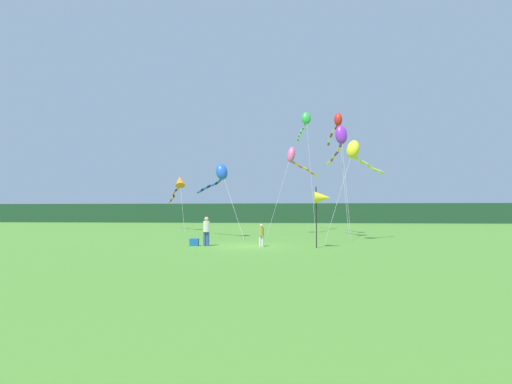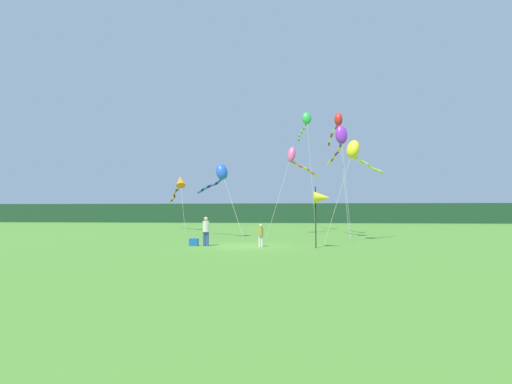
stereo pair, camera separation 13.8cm
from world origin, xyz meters
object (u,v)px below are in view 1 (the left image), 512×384
(person_adult, at_px, (206,230))
(kite_yellow, at_px, (355,152))
(kite_rainbow, at_px, (294,158))
(kite_orange, at_px, (179,184))
(kite_red, at_px, (337,124))
(cooler_box, at_px, (194,242))
(kite_green, at_px, (305,121))
(kite_purple, at_px, (340,139))
(person_child, at_px, (261,234))
(banner_flag_pole, at_px, (322,198))
(kite_blue, at_px, (220,174))

(person_adult, xyz_separation_m, kite_yellow, (9.48, 4.28, 5.21))
(kite_rainbow, bearing_deg, kite_orange, 156.70)
(kite_yellow, distance_m, kite_red, 7.09)
(cooler_box, height_order, kite_rainbow, kite_rainbow)
(kite_green, relative_size, kite_rainbow, 1.56)
(kite_yellow, bearing_deg, kite_purple, 103.02)
(person_child, relative_size, banner_flag_pole, 0.38)
(person_adult, xyz_separation_m, kite_blue, (-0.54, 6.79, 4.01))
(kite_green, xyz_separation_m, kite_red, (2.41, -6.13, -1.85))
(kite_green, height_order, kite_red, kite_green)
(kite_orange, bearing_deg, kite_rainbow, -23.30)
(cooler_box, xyz_separation_m, kite_green, (7.36, 16.51, 11.32))
(kite_orange, bearing_deg, kite_purple, -32.41)
(kite_yellow, height_order, kite_blue, kite_yellow)
(banner_flag_pole, bearing_deg, person_adult, 174.81)
(person_adult, bearing_deg, kite_blue, 94.59)
(person_adult, xyz_separation_m, kite_purple, (8.84, 7.02, 6.72))
(person_child, bearing_deg, kite_purple, 52.00)
(person_child, xyz_separation_m, kite_green, (3.36, 16.66, 10.80))
(kite_orange, bearing_deg, kite_red, -22.58)
(kite_rainbow, bearing_deg, kite_red, -20.07)
(person_child, height_order, kite_purple, kite_purple)
(kite_green, bearing_deg, kite_orange, 177.58)
(person_adult, xyz_separation_m, cooler_box, (-0.73, 0.04, -0.74))
(kite_yellow, height_order, kite_rainbow, kite_rainbow)
(kite_red, relative_size, kite_purple, 1.22)
(cooler_box, bearing_deg, kite_red, 46.77)
(person_adult, distance_m, banner_flag_pole, 7.01)
(kite_yellow, xyz_separation_m, kite_red, (-0.44, 6.15, 3.51))
(cooler_box, bearing_deg, kite_green, 65.98)
(kite_green, xyz_separation_m, kite_purple, (2.21, -9.53, -3.85))
(kite_purple, height_order, kite_rainbow, kite_purple)
(person_adult, relative_size, kite_yellow, 0.24)
(person_adult, bearing_deg, cooler_box, 177.22)
(person_child, xyz_separation_m, kite_orange, (-10.36, 17.24, 4.36))
(banner_flag_pole, bearing_deg, person_child, 171.79)
(kite_yellow, xyz_separation_m, kite_green, (-2.85, 12.28, 5.36))
(person_adult, bearing_deg, banner_flag_pole, -5.19)
(cooler_box, relative_size, kite_yellow, 0.07)
(person_child, xyz_separation_m, cooler_box, (-4.00, 0.15, -0.51))
(cooler_box, height_order, banner_flag_pole, banner_flag_pole)
(person_child, distance_m, cooler_box, 4.04)
(banner_flag_pole, height_order, kite_green, kite_green)
(cooler_box, distance_m, kite_rainbow, 14.83)
(banner_flag_pole, distance_m, kite_yellow, 6.54)
(person_child, relative_size, kite_yellow, 0.18)
(cooler_box, bearing_deg, kite_orange, 110.41)
(kite_purple, bearing_deg, kite_green, 103.06)
(kite_red, relative_size, kite_orange, 1.22)
(cooler_box, relative_size, kite_rainbow, 0.06)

